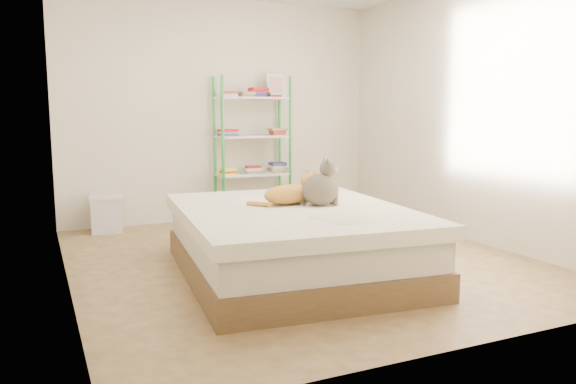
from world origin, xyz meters
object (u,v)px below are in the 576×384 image
orange_cat (288,192)px  cardboard_box (253,224)px  white_bin (106,214)px  grey_cat (320,183)px  bed (292,241)px  shelf_unit (253,145)px

orange_cat → cardboard_box: 1.09m
white_bin → grey_cat: bearing=-58.3°
cardboard_box → grey_cat: bearing=-77.8°
bed → cardboard_box: size_ratio=4.03×
grey_cat → white_bin: (-1.40, 2.27, -0.53)m
grey_cat → bed: bearing=98.4°
cardboard_box → orange_cat: bearing=-89.0°
bed → grey_cat: size_ratio=6.15×
orange_cat → white_bin: orange_cat is taller
shelf_unit → white_bin: bearing=-179.0°
bed → orange_cat: orange_cat is taller
bed → orange_cat: (0.03, 0.15, 0.37)m
cardboard_box → shelf_unit: bearing=73.3°
orange_cat → grey_cat: grey_cat is taller
bed → cardboard_box: bed is taller
shelf_unit → grey_cat: bearing=-97.7°
grey_cat → white_bin: grey_cat is taller
white_bin → orange_cat: bearing=-60.7°
cardboard_box → white_bin: size_ratio=1.43×
grey_cat → white_bin: 2.72m
bed → cardboard_box: bearing=90.6°
orange_cat → cardboard_box: bearing=79.0°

